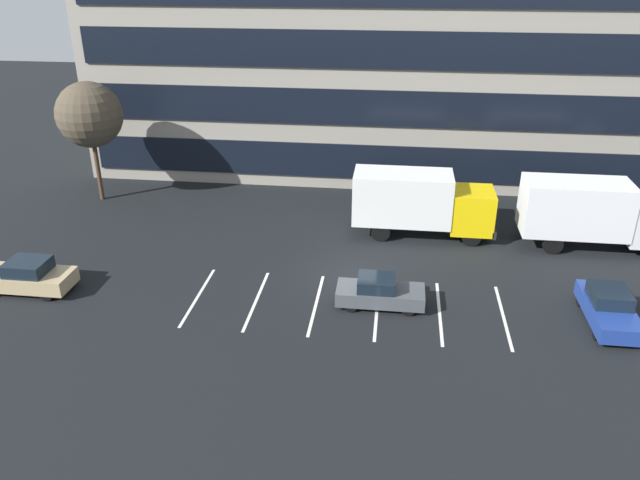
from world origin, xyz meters
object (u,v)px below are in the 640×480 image
at_px(sedan_navy, 609,308).
at_px(sedan_tan, 26,276).
at_px(bare_tree, 89,115).
at_px(box_truck_white, 594,211).
at_px(sedan_charcoal, 379,292).
at_px(box_truck_yellow, 420,201).

height_order(sedan_navy, sedan_tan, sedan_tan).
bearing_deg(bare_tree, box_truck_white, -6.74).
relative_size(sedan_tan, bare_tree, 0.58).
bearing_deg(box_truck_white, sedan_charcoal, -145.47).
bearing_deg(bare_tree, sedan_navy, -21.74).
distance_m(box_truck_white, sedan_tan, 29.00).
distance_m(box_truck_yellow, sedan_tan, 20.56).
bearing_deg(sedan_navy, box_truck_yellow, 134.14).
bearing_deg(box_truck_white, bare_tree, 173.26).
xyz_separation_m(sedan_tan, bare_tree, (-1.82, 11.85, 4.80)).
bearing_deg(sedan_tan, bare_tree, 98.73).
xyz_separation_m(box_truck_white, sedan_tan, (-27.74, -8.35, -1.34)).
relative_size(sedan_navy, bare_tree, 0.56).
xyz_separation_m(box_truck_yellow, sedan_tan, (-18.54, -8.78, -1.31)).
height_order(box_truck_white, sedan_tan, box_truck_white).
bearing_deg(box_truck_white, sedan_tan, -163.24).
xyz_separation_m(box_truck_white, sedan_charcoal, (-11.09, -7.63, -1.41)).
bearing_deg(sedan_charcoal, sedan_tan, -177.52).
bearing_deg(bare_tree, box_truck_yellow, -8.56).
bearing_deg(sedan_tan, sedan_navy, 1.16).
xyz_separation_m(sedan_charcoal, sedan_tan, (-16.65, -0.72, 0.07)).
bearing_deg(bare_tree, sedan_tan, -81.27).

